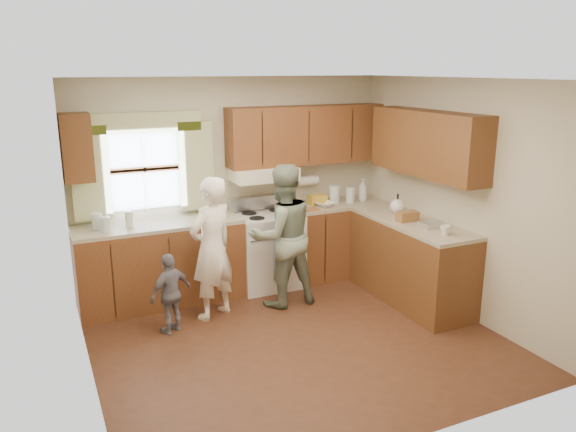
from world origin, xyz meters
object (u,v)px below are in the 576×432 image
woman_right (282,236)px  child (171,293)px  woman_left (212,249)px  stove (267,249)px

woman_right → child: size_ratio=1.93×
woman_left → child: 0.63m
woman_left → woman_right: 0.81m
stove → woman_right: (-0.06, -0.59, 0.33)m
stove → child: (-1.36, -0.76, -0.05)m
woman_left → child: (-0.49, -0.17, -0.35)m
stove → woman_left: bearing=-146.1°
woman_left → child: size_ratio=1.84×
stove → woman_left: 1.09m
stove → child: size_ratio=1.29×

